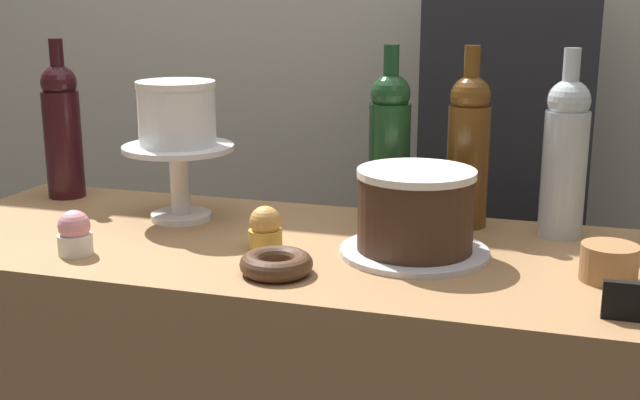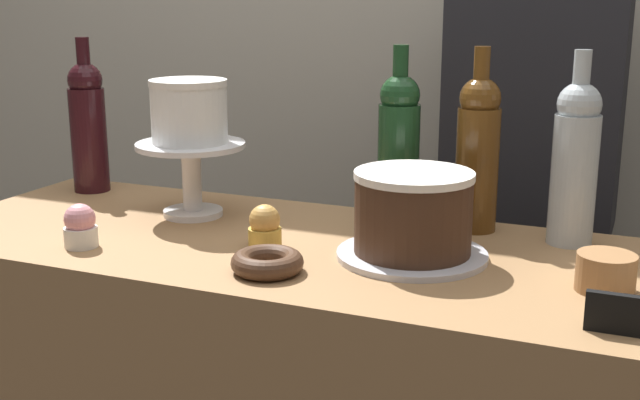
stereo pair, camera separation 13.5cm
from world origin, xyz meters
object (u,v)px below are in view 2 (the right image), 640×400
object	(u,v)px
white_layer_cake	(189,111)
wine_bottle_amber	(478,151)
barista_figure	(527,229)
donut_chocolate	(267,262)
wine_bottle_clear	(575,160)
wine_bottle_green	(399,146)
cupcake_caramel	(265,228)
cake_stand_pedestal	(191,167)
wine_bottle_dark_red	(88,124)
price_sign_chalkboard	(614,313)
cupcake_strawberry	(80,227)
chocolate_round_cake	(412,213)
cookie_stack	(606,273)

from	to	relation	value
white_layer_cake	wine_bottle_amber	distance (m)	0.53
barista_figure	donut_chocolate	bearing A→B (deg)	-110.86
wine_bottle_clear	wine_bottle_amber	xyz separation A→B (m)	(-0.17, 0.02, 0.00)
wine_bottle_green	cupcake_caramel	xyz separation A→B (m)	(-0.16, -0.23, -0.11)
donut_chocolate	cake_stand_pedestal	bearing A→B (deg)	139.38
wine_bottle_amber	barista_figure	size ratio (longest dim) A/B	0.20
wine_bottle_clear	wine_bottle_dark_red	size ratio (longest dim) A/B	1.00
wine_bottle_green	price_sign_chalkboard	size ratio (longest dim) A/B	4.65
cupcake_caramel	barista_figure	bearing A→B (deg)	61.57
price_sign_chalkboard	barista_figure	xyz separation A→B (m)	(-0.22, 0.77, -0.12)
cake_stand_pedestal	wine_bottle_clear	distance (m)	0.69
cupcake_strawberry	barista_figure	size ratio (longest dim) A/B	0.05
wine_bottle_amber	cupcake_caramel	distance (m)	0.40
white_layer_cake	cupcake_strawberry	distance (m)	0.30
cake_stand_pedestal	wine_bottle_amber	xyz separation A→B (m)	(0.52, 0.11, 0.05)
chocolate_round_cake	wine_bottle_green	world-z (taller)	wine_bottle_green
barista_figure	wine_bottle_green	bearing A→B (deg)	-114.77
cupcake_strawberry	barista_figure	distance (m)	0.98
cupcake_caramel	price_sign_chalkboard	world-z (taller)	cupcake_caramel
wine_bottle_clear	donut_chocolate	world-z (taller)	wine_bottle_clear
wine_bottle_amber	wine_bottle_dark_red	size ratio (longest dim) A/B	1.00
cupcake_caramel	cupcake_strawberry	xyz separation A→B (m)	(-0.29, -0.11, 0.00)
wine_bottle_green	barista_figure	distance (m)	0.50
wine_bottle_green	donut_chocolate	xyz separation A→B (m)	(-0.10, -0.34, -0.13)
wine_bottle_clear	cookie_stack	size ratio (longest dim) A/B	3.87
wine_bottle_amber	wine_bottle_green	distance (m)	0.14
chocolate_round_cake	cookie_stack	size ratio (longest dim) A/B	2.27
wine_bottle_clear	cupcake_strawberry	bearing A→B (deg)	-155.75
chocolate_round_cake	wine_bottle_green	distance (m)	0.22
cookie_stack	barista_figure	xyz separation A→B (m)	(-0.20, 0.62, -0.13)
cake_stand_pedestal	price_sign_chalkboard	bearing A→B (deg)	-19.37
cupcake_strawberry	cupcake_caramel	bearing A→B (deg)	21.85
chocolate_round_cake	donut_chocolate	bearing A→B (deg)	-140.75
cake_stand_pedestal	wine_bottle_amber	world-z (taller)	wine_bottle_amber
cupcake_strawberry	wine_bottle_clear	bearing A→B (deg)	24.25
cake_stand_pedestal	wine_bottle_clear	bearing A→B (deg)	8.00
white_layer_cake	cupcake_strawberry	world-z (taller)	white_layer_cake
chocolate_round_cake	barista_figure	world-z (taller)	barista_figure
chocolate_round_cake	barista_figure	xyz separation A→B (m)	(0.10, 0.58, -0.17)
wine_bottle_clear	donut_chocolate	distance (m)	0.54
cupcake_caramel	cookie_stack	size ratio (longest dim) A/B	0.88
cookie_stack	wine_bottle_dark_red	bearing A→B (deg)	168.69
cupcake_caramel	wine_bottle_amber	bearing A→B (deg)	39.09
wine_bottle_clear	wine_bottle_dark_red	bearing A→B (deg)	-179.77
cake_stand_pedestal	cupcake_strawberry	size ratio (longest dim) A/B	2.77
wine_bottle_clear	white_layer_cake	bearing A→B (deg)	-172.00
cupcake_caramel	cupcake_strawberry	world-z (taller)	same
donut_chocolate	barista_figure	xyz separation A→B (m)	(0.28, 0.73, -0.11)
white_layer_cake	cupcake_caramel	bearing A→B (deg)	-30.43
wine_bottle_dark_red	cookie_stack	size ratio (longest dim) A/B	3.87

